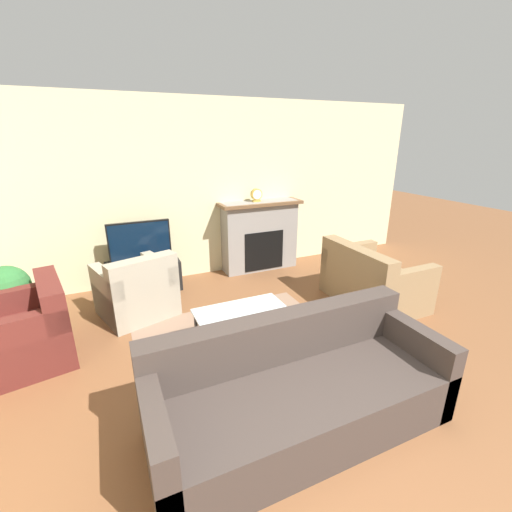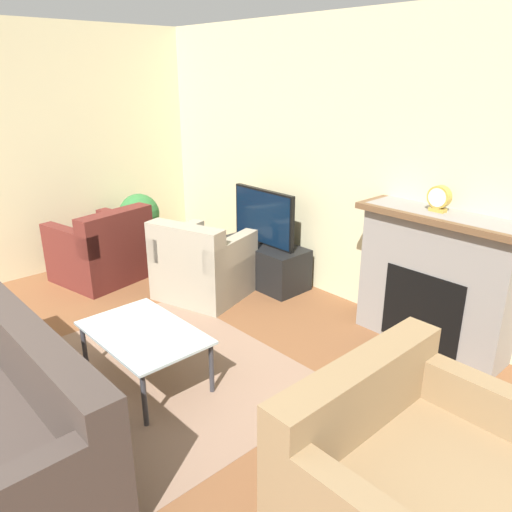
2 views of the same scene
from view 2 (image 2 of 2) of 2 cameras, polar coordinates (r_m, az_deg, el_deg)
wall_back at (r=4.90m, az=10.12°, el=10.19°), size 8.36×0.06×2.70m
wall_left at (r=5.94m, az=-26.19°, el=10.21°), size 0.06×7.27×2.70m
area_rug at (r=4.01m, az=-11.03°, el=-13.16°), size 2.16×1.83×0.00m
fireplace at (r=4.34m, az=19.85°, el=-2.38°), size 1.36×0.41×1.15m
tv_stand at (r=5.45m, az=0.88°, el=-0.78°), size 1.01×0.46×0.45m
tv at (r=5.28m, az=0.89°, el=4.46°), size 0.84×0.05×0.59m
couch_loveseat at (r=2.81m, az=16.45°, el=-23.11°), size 0.90×1.24×0.82m
armchair_by_window at (r=5.76m, az=-17.12°, el=0.29°), size 0.97×1.00×0.82m
armchair_accent at (r=5.11m, az=-6.19°, el=-1.41°), size 1.01×0.99×0.82m
coffee_table at (r=3.77m, az=-12.70°, el=-8.92°), size 0.96×0.63×0.42m
potted_plant at (r=6.13m, az=-13.16°, el=4.35°), size 0.47×0.47×0.83m
mantel_clock at (r=4.17m, az=20.20°, el=6.22°), size 0.18×0.07×0.21m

